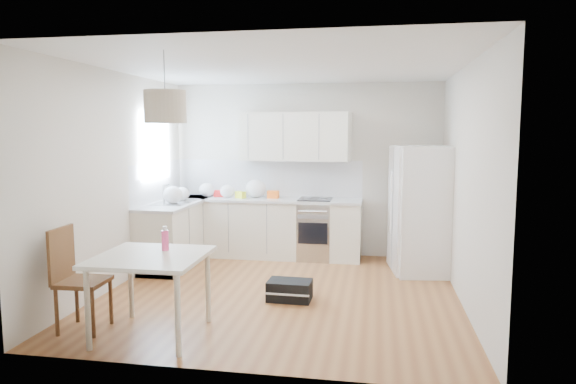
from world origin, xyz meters
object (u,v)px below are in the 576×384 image
object	(u,v)px
refrigerator	(421,210)
dining_table	(151,264)
dining_chair	(83,279)
gym_bag	(290,290)

from	to	relation	value
refrigerator	dining_table	xyz separation A→B (m)	(-2.72, -2.77, -0.18)
dining_chair	refrigerator	bearing A→B (deg)	35.98
dining_table	refrigerator	bearing A→B (deg)	44.65
dining_table	dining_chair	bearing A→B (deg)	178.30
dining_chair	gym_bag	world-z (taller)	dining_chair
dining_table	dining_chair	xyz separation A→B (m)	(-0.72, 0.01, -0.19)
dining_table	gym_bag	distance (m)	1.78
dining_chair	gym_bag	distance (m)	2.25
dining_table	dining_chair	size ratio (longest dim) A/B	0.99
refrigerator	gym_bag	distance (m)	2.33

